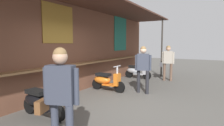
{
  "coord_description": "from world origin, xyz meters",
  "views": [
    {
      "loc": [
        -4.32,
        -2.58,
        1.75
      ],
      "look_at": [
        2.23,
        1.28,
        0.97
      ],
      "focal_mm": 29.66,
      "sensor_mm": 36.0,
      "label": 1
    }
  ],
  "objects_px": {
    "scooter_silver": "(136,71)",
    "shopper_with_handbag": "(60,91)",
    "scooter_orange": "(106,80)",
    "shopper_passing": "(143,64)",
    "shopper_browsing": "(168,59)",
    "scooter_black": "(40,101)"
  },
  "relations": [
    {
      "from": "scooter_black",
      "to": "scooter_orange",
      "type": "bearing_deg",
      "value": 91.56
    },
    {
      "from": "scooter_black",
      "to": "shopper_with_handbag",
      "type": "distance_m",
      "value": 1.91
    },
    {
      "from": "scooter_black",
      "to": "shopper_with_handbag",
      "type": "bearing_deg",
      "value": -27.11
    },
    {
      "from": "scooter_orange",
      "to": "scooter_silver",
      "type": "xyz_separation_m",
      "value": [
        2.89,
        -0.0,
        0.0
      ]
    },
    {
      "from": "shopper_with_handbag",
      "to": "shopper_browsing",
      "type": "relative_size",
      "value": 1.01
    },
    {
      "from": "scooter_silver",
      "to": "shopper_browsing",
      "type": "height_order",
      "value": "shopper_browsing"
    },
    {
      "from": "scooter_orange",
      "to": "shopper_passing",
      "type": "bearing_deg",
      "value": 15.21
    },
    {
      "from": "shopper_browsing",
      "to": "shopper_passing",
      "type": "bearing_deg",
      "value": -15.5
    },
    {
      "from": "scooter_silver",
      "to": "shopper_browsing",
      "type": "distance_m",
      "value": 1.65
    },
    {
      "from": "scooter_orange",
      "to": "shopper_passing",
      "type": "distance_m",
      "value": 1.52
    },
    {
      "from": "scooter_black",
      "to": "scooter_orange",
      "type": "distance_m",
      "value": 2.93
    },
    {
      "from": "scooter_orange",
      "to": "shopper_browsing",
      "type": "distance_m",
      "value": 3.51
    },
    {
      "from": "shopper_with_handbag",
      "to": "scooter_silver",
      "type": "bearing_deg",
      "value": 173.08
    },
    {
      "from": "scooter_orange",
      "to": "scooter_silver",
      "type": "height_order",
      "value": "same"
    },
    {
      "from": "shopper_browsing",
      "to": "scooter_black",
      "type": "bearing_deg",
      "value": -25.82
    },
    {
      "from": "scooter_orange",
      "to": "shopper_passing",
      "type": "xyz_separation_m",
      "value": [
        0.35,
        -1.33,
        0.64
      ]
    },
    {
      "from": "shopper_passing",
      "to": "scooter_silver",
      "type": "bearing_deg",
      "value": -172.71
    },
    {
      "from": "scooter_orange",
      "to": "shopper_browsing",
      "type": "xyz_separation_m",
      "value": [
        3.11,
        -1.5,
        0.64
      ]
    },
    {
      "from": "scooter_orange",
      "to": "shopper_with_handbag",
      "type": "distance_m",
      "value": 4.16
    },
    {
      "from": "scooter_black",
      "to": "shopper_passing",
      "type": "bearing_deg",
      "value": 69.54
    },
    {
      "from": "scooter_silver",
      "to": "shopper_with_handbag",
      "type": "bearing_deg",
      "value": -74.5
    },
    {
      "from": "scooter_silver",
      "to": "shopper_with_handbag",
      "type": "relative_size",
      "value": 0.83
    }
  ]
}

